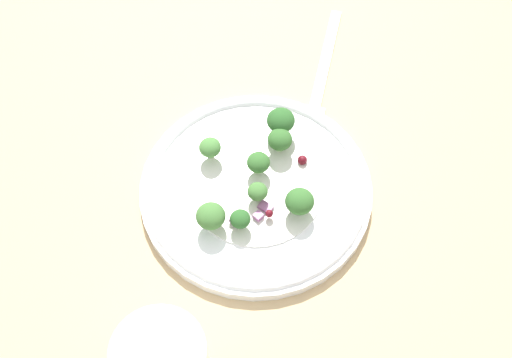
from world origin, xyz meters
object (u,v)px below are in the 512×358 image
Objects in this scene: broccoli_floret_0 at (258,192)px; broccoli_floret_1 at (240,219)px; broccoli_floret_2 at (211,216)px; fork at (322,76)px; plate at (256,188)px.

broccoli_floret_1 is (-0.39, 3.43, 0.01)cm from broccoli_floret_0.
broccoli_floret_0 is at bearing -83.44° from broccoli_floret_1.
broccoli_floret_1 is at bearing -147.94° from broccoli_floret_2.
broccoli_floret_1 reaches higher than fork.
plate is at bearing 98.95° from fork.
broccoli_floret_0 is (-1.00, 1.15, 1.93)cm from plate.
plate is 2.46cm from broccoli_floret_0.
plate is 11.66× the size of broccoli_floret_1.
plate is at bearing -49.02° from broccoli_floret_0.
broccoli_floret_2 reaches higher than broccoli_floret_1.
broccoli_floret_2 is 0.16× the size of fork.
broccoli_floret_0 reaches higher than plate.
broccoli_floret_1 is 0.11× the size of fork.
fork is (1.68, -22.90, -2.85)cm from broccoli_floret_2.
broccoli_floret_2 reaches higher than fork.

